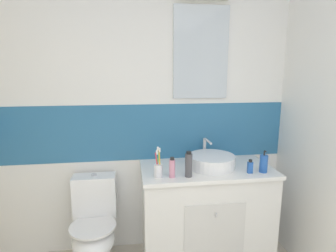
% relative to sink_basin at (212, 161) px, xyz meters
% --- Properties ---
extents(wall_back_tiled, '(3.20, 0.20, 2.50)m').
position_rel_sink_basin_xyz_m(wall_back_tiled, '(-0.55, 0.33, 0.35)').
color(wall_back_tiled, white).
rests_on(wall_back_tiled, ground_plane).
extents(vanity_cabinet, '(1.08, 0.58, 0.85)m').
position_rel_sink_basin_xyz_m(vanity_cabinet, '(-0.04, 0.01, -0.48)').
color(vanity_cabinet, silver).
rests_on(vanity_cabinet, ground_plane).
extents(sink_basin, '(0.38, 0.43, 0.20)m').
position_rel_sink_basin_xyz_m(sink_basin, '(0.00, 0.00, 0.00)').
color(sink_basin, white).
rests_on(sink_basin, vanity_cabinet).
extents(toilet, '(0.37, 0.50, 0.78)m').
position_rel_sink_basin_xyz_m(toilet, '(-0.98, 0.04, -0.55)').
color(toilet, white).
rests_on(toilet, ground_plane).
extents(toothbrush_cup, '(0.06, 0.06, 0.23)m').
position_rel_sink_basin_xyz_m(toothbrush_cup, '(-0.46, -0.15, 0.01)').
color(toothbrush_cup, white).
rests_on(toothbrush_cup, vanity_cabinet).
extents(soap_dispenser, '(0.06, 0.06, 0.18)m').
position_rel_sink_basin_xyz_m(soap_dispenser, '(0.37, -0.17, 0.01)').
color(soap_dispenser, '#2659B2').
rests_on(soap_dispenser, vanity_cabinet).
extents(deodorant_spray_can, '(0.04, 0.04, 0.16)m').
position_rel_sink_basin_xyz_m(deodorant_spray_can, '(-0.36, -0.17, 0.02)').
color(deodorant_spray_can, pink).
rests_on(deodorant_spray_can, vanity_cabinet).
extents(shampoo_bottle_tall, '(0.05, 0.05, 0.20)m').
position_rel_sink_basin_xyz_m(shampoo_bottle_tall, '(-0.23, -0.17, 0.04)').
color(shampoo_bottle_tall, '#4C4C51').
rests_on(shampoo_bottle_tall, vanity_cabinet).
extents(perfume_flask_small, '(0.04, 0.03, 0.11)m').
position_rel_sink_basin_xyz_m(perfume_flask_small, '(0.26, -0.17, -0.00)').
color(perfume_flask_small, '#2659B2').
rests_on(perfume_flask_small, vanity_cabinet).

